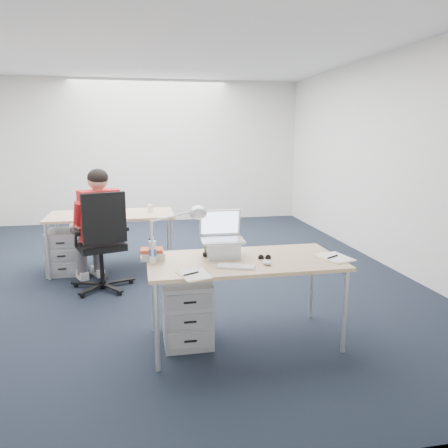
% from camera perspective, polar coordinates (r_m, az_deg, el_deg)
% --- Properties ---
extents(floor, '(7.00, 7.00, 0.00)m').
position_cam_1_polar(floor, '(5.70, -8.01, -6.33)').
color(floor, black).
rests_on(floor, ground).
extents(room, '(6.02, 7.02, 2.80)m').
position_cam_1_polar(room, '(5.42, -8.53, 11.16)').
color(room, silver).
rests_on(room, ground).
extents(desk_near, '(1.60, 0.80, 0.73)m').
position_cam_1_polar(desk_near, '(3.66, 2.68, -5.34)').
color(desk_near, tan).
rests_on(desk_near, ground).
extents(desk_far, '(1.60, 0.80, 0.73)m').
position_cam_1_polar(desk_far, '(5.88, -14.49, 0.84)').
color(desk_far, tan).
rests_on(desk_far, ground).
extents(office_chair, '(0.91, 0.91, 1.14)m').
position_cam_1_polar(office_chair, '(5.17, -15.60, -4.81)').
color(office_chair, black).
rests_on(office_chair, ground).
extents(seated_person, '(0.64, 0.82, 1.37)m').
position_cam_1_polar(seated_person, '(5.26, -16.36, -0.50)').
color(seated_person, red).
rests_on(seated_person, ground).
extents(drawer_pedestal_near, '(0.40, 0.50, 0.55)m').
position_cam_1_polar(drawer_pedestal_near, '(3.81, -4.89, -11.18)').
color(drawer_pedestal_near, '#A2A6A7').
rests_on(drawer_pedestal_near, ground).
extents(drawer_pedestal_far, '(0.40, 0.50, 0.55)m').
position_cam_1_polar(drawer_pedestal_far, '(5.97, -20.09, -3.37)').
color(drawer_pedestal_far, '#A2A6A7').
rests_on(drawer_pedestal_far, ground).
extents(silver_laptop, '(0.37, 0.29, 0.38)m').
position_cam_1_polar(silver_laptop, '(3.68, -0.20, -1.41)').
color(silver_laptop, silver).
rests_on(silver_laptop, desk_near).
extents(wireless_keyboard, '(0.32, 0.22, 0.01)m').
position_cam_1_polar(wireless_keyboard, '(3.43, 1.60, -5.55)').
color(wireless_keyboard, white).
rests_on(wireless_keyboard, desk_near).
extents(computer_mouse, '(0.09, 0.11, 0.03)m').
position_cam_1_polar(computer_mouse, '(3.51, 5.62, -5.04)').
color(computer_mouse, white).
rests_on(computer_mouse, desk_near).
extents(headphones, '(0.26, 0.23, 0.04)m').
position_cam_1_polar(headphones, '(3.76, -1.25, -3.81)').
color(headphones, black).
rests_on(headphones, desk_near).
extents(can_koozie, '(0.10, 0.10, 0.12)m').
position_cam_1_polar(can_koozie, '(3.63, -0.97, -3.69)').
color(can_koozie, '#13183E').
rests_on(can_koozie, desk_near).
extents(water_bottle, '(0.07, 0.07, 0.20)m').
position_cam_1_polar(water_bottle, '(3.60, -9.32, -3.34)').
color(water_bottle, silver).
rests_on(water_bottle, desk_near).
extents(bear_figurine, '(0.08, 0.06, 0.13)m').
position_cam_1_polar(bear_figurine, '(3.77, -2.09, -3.02)').
color(bear_figurine, '#2C7B20').
rests_on(bear_figurine, desk_near).
extents(book_stack, '(0.24, 0.21, 0.09)m').
position_cam_1_polar(book_stack, '(3.69, -9.33, -3.87)').
color(book_stack, silver).
rests_on(book_stack, desk_near).
extents(cordless_phone, '(0.05, 0.03, 0.17)m').
position_cam_1_polar(cordless_phone, '(3.73, -9.38, -3.07)').
color(cordless_phone, black).
rests_on(cordless_phone, desk_near).
extents(papers_left, '(0.24, 0.31, 0.01)m').
position_cam_1_polar(papers_left, '(3.25, -4.00, -6.63)').
color(papers_left, '#E3D583').
rests_on(papers_left, desk_near).
extents(papers_right, '(0.28, 0.34, 0.01)m').
position_cam_1_polar(papers_right, '(3.78, 14.26, -4.30)').
color(papers_right, '#E3D583').
rests_on(papers_right, desk_near).
extents(sunglasses, '(0.12, 0.07, 0.03)m').
position_cam_1_polar(sunglasses, '(3.66, 5.32, -4.38)').
color(sunglasses, black).
rests_on(sunglasses, desk_near).
extents(desk_lamp, '(0.45, 0.27, 0.48)m').
position_cam_1_polar(desk_lamp, '(3.52, -7.08, -1.25)').
color(desk_lamp, silver).
rests_on(desk_lamp, desk_near).
extents(dark_laptop, '(0.36, 0.35, 0.26)m').
position_cam_1_polar(dark_laptop, '(5.69, -16.04, 2.19)').
color(dark_laptop, black).
rests_on(dark_laptop, desk_far).
extents(far_cup, '(0.09, 0.09, 0.10)m').
position_cam_1_polar(far_cup, '(5.88, -9.63, 2.03)').
color(far_cup, white).
rests_on(far_cup, desk_far).
extents(far_papers, '(0.31, 0.36, 0.01)m').
position_cam_1_polar(far_papers, '(5.89, -16.31, 1.27)').
color(far_papers, white).
rests_on(far_papers, desk_far).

